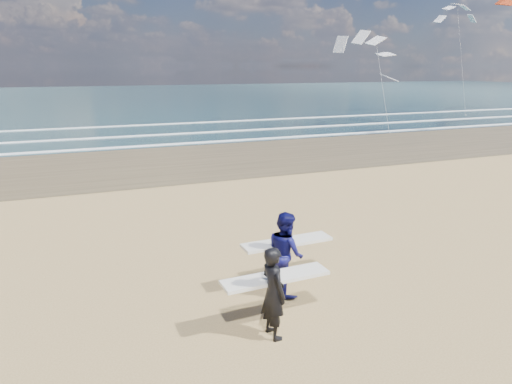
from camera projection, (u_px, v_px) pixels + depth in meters
name	position (u px, v px, depth m)	size (l,w,h in m)	color
wet_sand_strip	(430.00, 140.00, 32.27)	(220.00, 12.00, 0.01)	brown
ocean	(215.00, 96.00, 80.74)	(220.00, 100.00, 0.02)	#1B363C
foam_breakers	(351.00, 124.00, 41.33)	(220.00, 11.70, 0.05)	white
surfer_near	(274.00, 291.00, 8.72)	(2.22, 1.01, 1.85)	black
surfer_far	(286.00, 252.00, 10.41)	(2.22, 1.13, 1.95)	#0D0D4A
kite_1	(380.00, 67.00, 37.33)	(6.75, 4.84, 8.45)	slate
kite_5	(461.00, 50.00, 49.11)	(5.31, 4.68, 12.64)	slate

